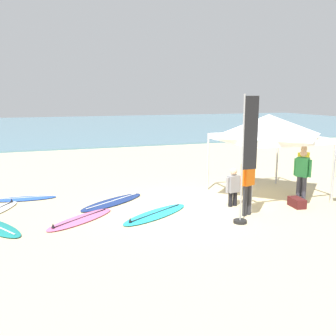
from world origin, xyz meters
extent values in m
plane|color=beige|center=(0.00, 0.00, 0.00)|extent=(80.00, 80.00, 0.00)
cube|color=#568499|center=(0.00, 31.90, 0.05)|extent=(80.00, 36.00, 0.10)
cylinder|color=#B7B7BC|center=(1.46, -1.02, 1.02)|extent=(0.07, 0.07, 2.05)
cylinder|color=#B7B7BC|center=(4.38, -1.02, 1.02)|extent=(0.07, 0.07, 2.05)
cylinder|color=#B7B7BC|center=(1.46, 1.89, 1.02)|extent=(0.07, 0.07, 2.05)
cylinder|color=#B7B7BC|center=(4.38, 1.89, 1.02)|extent=(0.07, 0.07, 2.05)
cube|color=white|center=(2.92, -1.02, 1.96)|extent=(2.92, 0.03, 0.18)
cube|color=white|center=(2.92, 1.89, 1.96)|extent=(2.92, 0.03, 0.18)
cube|color=white|center=(1.46, 0.43, 1.96)|extent=(0.03, 2.92, 0.18)
cube|color=white|center=(4.38, 0.43, 1.96)|extent=(0.03, 2.92, 0.18)
pyramid|color=white|center=(2.92, 0.43, 2.40)|extent=(3.04, 3.04, 0.70)
cone|color=black|center=(-5.13, 2.25, 0.13)|extent=(0.09, 0.09, 0.12)
ellipsoid|color=pink|center=(-3.27, -0.08, 0.04)|extent=(2.21, 1.89, 0.07)
cube|color=black|center=(-3.27, -0.08, 0.07)|extent=(1.59, 1.22, 0.01)
cone|color=black|center=(-4.03, -0.65, 0.13)|extent=(0.09, 0.09, 0.12)
ellipsoid|color=navy|center=(-2.12, 1.32, 0.04)|extent=(2.53, 2.03, 0.07)
cube|color=white|center=(-2.12, 1.32, 0.07)|extent=(1.84, 1.27, 0.01)
cone|color=white|center=(-1.24, 1.91, 0.13)|extent=(0.09, 0.09, 0.12)
ellipsoid|color=blue|center=(-4.78, 2.68, 0.04)|extent=(2.07, 0.71, 0.07)
cube|color=white|center=(-4.78, 2.68, 0.07)|extent=(1.73, 0.18, 0.01)
ellipsoid|color=#23B2CC|center=(-1.20, -0.33, 0.04)|extent=(2.52, 1.91, 0.07)
cube|color=black|center=(-1.20, -0.33, 0.07)|extent=(1.86, 1.17, 0.01)
cone|color=black|center=(-2.09, -0.87, 0.13)|extent=(0.09, 0.09, 0.12)
cylinder|color=#2D2D33|center=(1.16, -1.21, 0.44)|extent=(0.13, 0.13, 0.88)
cylinder|color=#2D2D33|center=(1.32, -1.14, 0.44)|extent=(0.13, 0.13, 0.88)
cube|color=orange|center=(1.24, -1.17, 1.18)|extent=(0.41, 0.33, 0.60)
sphere|color=#9E7051|center=(1.24, -1.17, 1.60)|extent=(0.21, 0.21, 0.21)
cylinder|color=orange|center=(1.02, -1.25, 1.16)|extent=(0.09, 0.09, 0.54)
cylinder|color=orange|center=(1.46, -1.09, 1.16)|extent=(0.09, 0.09, 0.54)
cylinder|color=black|center=(4.22, 0.12, 0.44)|extent=(0.13, 0.13, 0.88)
cylinder|color=black|center=(4.04, 0.07, 0.44)|extent=(0.13, 0.13, 0.88)
cube|color=yellow|center=(4.13, 0.09, 1.18)|extent=(0.41, 0.32, 0.60)
sphere|color=tan|center=(4.13, 0.09, 1.60)|extent=(0.21, 0.21, 0.21)
cylinder|color=yellow|center=(4.35, 0.16, 1.16)|extent=(0.09, 0.09, 0.54)
cylinder|color=yellow|center=(3.91, 0.02, 1.16)|extent=(0.09, 0.09, 0.54)
cylinder|color=#383842|center=(3.47, -0.83, 0.44)|extent=(0.13, 0.13, 0.88)
cylinder|color=#383842|center=(3.38, -0.68, 0.44)|extent=(0.13, 0.13, 0.88)
cube|color=#2D8C47|center=(3.43, -0.75, 1.18)|extent=(0.37, 0.42, 0.60)
sphere|color=tan|center=(3.43, -0.75, 1.60)|extent=(0.21, 0.21, 0.21)
cylinder|color=#2D8C47|center=(3.54, -0.95, 1.16)|extent=(0.09, 0.09, 0.54)
cylinder|color=#2D8C47|center=(3.31, -0.56, 1.16)|extent=(0.09, 0.09, 0.54)
cylinder|color=black|center=(1.21, -0.27, 0.23)|extent=(0.13, 0.13, 0.45)
cylinder|color=black|center=(1.39, -0.24, 0.23)|extent=(0.13, 0.13, 0.45)
cube|color=gray|center=(1.30, -0.25, 0.71)|extent=(0.39, 0.28, 0.52)
sphere|color=beige|center=(1.30, -0.25, 1.09)|extent=(0.21, 0.21, 0.21)
cylinder|color=gray|center=(1.08, -0.30, 0.69)|extent=(0.09, 0.09, 0.47)
cylinder|color=gray|center=(1.53, -0.21, 0.69)|extent=(0.09, 0.09, 0.47)
cylinder|color=#99999E|center=(0.73, -1.71, 1.70)|extent=(0.04, 0.04, 3.40)
cube|color=black|center=(0.95, -1.71, 2.40)|extent=(0.40, 0.02, 1.90)
cylinder|color=black|center=(0.73, -1.71, 0.04)|extent=(0.36, 0.36, 0.08)
cube|color=#4C1919|center=(3.11, -0.99, 0.14)|extent=(0.39, 0.64, 0.28)
camera|label=1|loc=(-4.33, -10.24, 3.37)|focal=40.71mm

